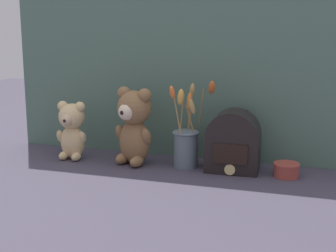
{
  "coord_description": "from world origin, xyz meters",
  "views": [
    {
      "loc": [
        0.53,
        -1.66,
        0.54
      ],
      "look_at": [
        0.0,
        0.02,
        0.15
      ],
      "focal_mm": 55.0,
      "sensor_mm": 36.0,
      "label": 1
    }
  ],
  "objects_px": {
    "decorative_tin_tall": "(286,170)",
    "flower_vase": "(186,142)",
    "teddy_bear_large": "(134,124)",
    "vintage_radio": "(233,143)",
    "teddy_bear_medium": "(72,129)"
  },
  "relations": [
    {
      "from": "teddy_bear_medium",
      "to": "teddy_bear_large",
      "type": "bearing_deg",
      "value": 2.13
    },
    {
      "from": "decorative_tin_tall",
      "to": "vintage_radio",
      "type": "bearing_deg",
      "value": 175.7
    },
    {
      "from": "decorative_tin_tall",
      "to": "flower_vase",
      "type": "bearing_deg",
      "value": 178.27
    },
    {
      "from": "teddy_bear_medium",
      "to": "vintage_radio",
      "type": "relative_size",
      "value": 1.02
    },
    {
      "from": "teddy_bear_medium",
      "to": "vintage_radio",
      "type": "height_order",
      "value": "teddy_bear_medium"
    },
    {
      "from": "flower_vase",
      "to": "decorative_tin_tall",
      "type": "distance_m",
      "value": 0.36
    },
    {
      "from": "teddy_bear_large",
      "to": "teddy_bear_medium",
      "type": "bearing_deg",
      "value": -177.87
    },
    {
      "from": "teddy_bear_medium",
      "to": "flower_vase",
      "type": "height_order",
      "value": "flower_vase"
    },
    {
      "from": "vintage_radio",
      "to": "decorative_tin_tall",
      "type": "xyz_separation_m",
      "value": [
        0.18,
        -0.01,
        -0.07
      ]
    },
    {
      "from": "teddy_bear_large",
      "to": "flower_vase",
      "type": "relative_size",
      "value": 0.9
    },
    {
      "from": "teddy_bear_medium",
      "to": "flower_vase",
      "type": "bearing_deg",
      "value": 3.66
    },
    {
      "from": "vintage_radio",
      "to": "decorative_tin_tall",
      "type": "distance_m",
      "value": 0.2
    },
    {
      "from": "flower_vase",
      "to": "decorative_tin_tall",
      "type": "bearing_deg",
      "value": -1.73
    },
    {
      "from": "teddy_bear_medium",
      "to": "vintage_radio",
      "type": "xyz_separation_m",
      "value": [
        0.6,
        0.03,
        -0.02
      ]
    },
    {
      "from": "decorative_tin_tall",
      "to": "teddy_bear_large",
      "type": "bearing_deg",
      "value": -179.13
    }
  ]
}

